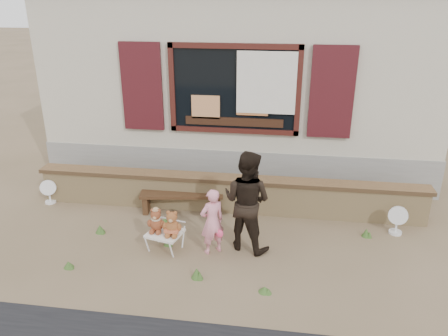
% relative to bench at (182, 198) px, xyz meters
% --- Properties ---
extents(ground, '(80.00, 80.00, 0.00)m').
position_rel_bench_xyz_m(ground, '(0.81, -0.80, -0.28)').
color(ground, brown).
rests_on(ground, ground).
extents(shopfront, '(8.04, 5.13, 4.00)m').
position_rel_bench_xyz_m(shopfront, '(0.81, 3.69, 1.72)').
color(shopfront, '#A29983').
rests_on(shopfront, ground).
extents(brick_wall, '(7.10, 0.36, 0.67)m').
position_rel_bench_xyz_m(brick_wall, '(0.81, 0.20, 0.06)').
color(brick_wall, tan).
rests_on(brick_wall, ground).
extents(bench, '(1.53, 0.53, 0.38)m').
position_rel_bench_xyz_m(bench, '(0.00, 0.00, 0.00)').
color(bench, '#362113').
rests_on(bench, ground).
extents(folding_chair, '(0.60, 0.56, 0.31)m').
position_rel_bench_xyz_m(folding_chair, '(0.03, -1.27, 0.00)').
color(folding_chair, silver).
rests_on(folding_chair, ground).
extents(teddy_bear_left, '(0.33, 0.31, 0.39)m').
position_rel_bench_xyz_m(teddy_bear_left, '(-0.10, -1.23, 0.22)').
color(teddy_bear_left, brown).
rests_on(teddy_bear_left, folding_chair).
extents(teddy_bear_right, '(0.35, 0.32, 0.41)m').
position_rel_bench_xyz_m(teddy_bear_right, '(0.17, -1.30, 0.23)').
color(teddy_bear_right, brown).
rests_on(teddy_bear_right, folding_chair).
extents(child, '(0.47, 0.43, 1.07)m').
position_rel_bench_xyz_m(child, '(0.77, -1.23, 0.26)').
color(child, pink).
rests_on(child, ground).
extents(adult, '(0.96, 0.86, 1.61)m').
position_rel_bench_xyz_m(adult, '(1.28, -1.00, 0.53)').
color(adult, black).
rests_on(adult, ground).
extents(fan_left, '(0.31, 0.20, 0.48)m').
position_rel_bench_xyz_m(fan_left, '(-2.59, -0.00, -0.04)').
color(fan_left, white).
rests_on(fan_left, ground).
extents(fan_right, '(0.33, 0.22, 0.51)m').
position_rel_bench_xyz_m(fan_right, '(3.72, -0.24, -0.02)').
color(fan_right, white).
rests_on(fan_right, ground).
extents(grass_tufts, '(4.61, 1.83, 0.16)m').
position_rel_bench_xyz_m(grass_tufts, '(0.46, -1.32, -0.22)').
color(grass_tufts, '#3B5D25').
rests_on(grass_tufts, ground).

